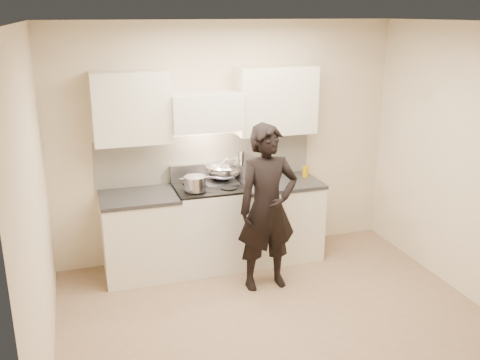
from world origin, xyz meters
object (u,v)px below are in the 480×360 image
object	(u,v)px
utensil_crock	(241,170)
person	(267,208)
wok	(223,170)
counter_right	(279,218)
stove	(210,225)

from	to	relation	value
utensil_crock	person	size ratio (longest dim) A/B	0.18
wok	person	bearing A→B (deg)	-73.46
counter_right	person	distance (m)	0.87
person	utensil_crock	bearing A→B (deg)	88.02
wok	utensil_crock	bearing A→B (deg)	21.91
wok	counter_right	bearing A→B (deg)	-12.90
stove	wok	world-z (taller)	wok
wok	utensil_crock	world-z (taller)	wok
wok	person	world-z (taller)	person
stove	utensil_crock	xyz separation A→B (m)	(0.45, 0.25, 0.54)
stove	person	distance (m)	0.89
person	counter_right	bearing A→B (deg)	58.07
stove	counter_right	distance (m)	0.83
counter_right	wok	distance (m)	0.89
counter_right	utensil_crock	world-z (taller)	utensil_crock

